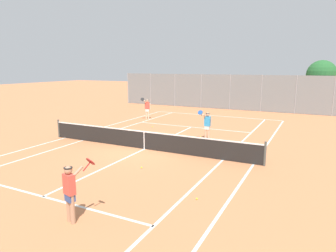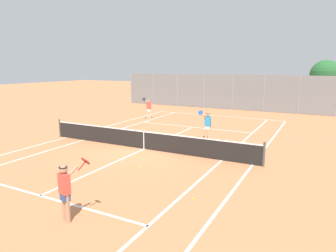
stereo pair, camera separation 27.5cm
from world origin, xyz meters
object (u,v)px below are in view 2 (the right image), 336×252
player_far_right (208,124)px  loose_tennis_ball_2 (140,167)px  loose_tennis_ball_4 (243,149)px  player_near_side (65,189)px  player_far_left (149,108)px  tennis_net (144,139)px  loose_tennis_ball_3 (193,199)px  loose_tennis_ball_1 (153,127)px  tree_behind_left (326,76)px  loose_tennis_ball_0 (201,137)px

player_far_right → loose_tennis_ball_2: bearing=-97.7°
loose_tennis_ball_4 → loose_tennis_ball_2: bearing=-123.4°
player_near_side → player_far_left: bearing=113.3°
player_far_right → loose_tennis_ball_4: size_ratio=26.88×
tennis_net → player_far_right: (2.22, 3.31, 0.42)m
loose_tennis_ball_3 → tennis_net: bearing=136.3°
tennis_net → loose_tennis_ball_3: bearing=-43.7°
loose_tennis_ball_3 → loose_tennis_ball_1: bearing=126.4°
player_far_left → tennis_net: bearing=-60.5°
player_far_right → player_far_left: bearing=145.9°
loose_tennis_ball_2 → loose_tennis_ball_1: bearing=116.6°
player_near_side → tree_behind_left: size_ratio=0.37×
loose_tennis_ball_1 → loose_tennis_ball_4: same height
tennis_net → player_far_right: player_far_right is taller
player_far_right → loose_tennis_ball_4: bearing=-25.6°
loose_tennis_ball_0 → loose_tennis_ball_2: size_ratio=1.00×
loose_tennis_ball_2 → loose_tennis_ball_3: bearing=-29.5°
player_far_right → loose_tennis_ball_2: (-0.80, -5.89, -0.89)m
loose_tennis_ball_0 → loose_tennis_ball_2: bearing=-92.2°
player_far_left → loose_tennis_ball_3: 15.15m
tennis_net → player_far_right: 4.01m
player_near_side → loose_tennis_ball_2: size_ratio=26.88×
player_far_left → loose_tennis_ball_1: bearing=-53.5°
loose_tennis_ball_0 → tennis_net: bearing=-113.8°
tennis_net → player_far_left: player_far_left is taller
tennis_net → loose_tennis_ball_1: tennis_net is taller
player_far_left → loose_tennis_ball_4: size_ratio=26.88×
loose_tennis_ball_4 → tree_behind_left: 18.29m
player_near_side → loose_tennis_ball_1: (-4.49, 12.36, -0.89)m
player_near_side → tennis_net: bearing=105.8°
tennis_net → loose_tennis_ball_3: tennis_net is taller
player_far_left → player_far_right: bearing=-34.1°
loose_tennis_ball_3 → player_near_side: bearing=-131.9°
loose_tennis_ball_1 → loose_tennis_ball_4: size_ratio=1.00×
player_far_right → loose_tennis_ball_3: bearing=-73.0°
loose_tennis_ball_0 → tree_behind_left: (6.30, 16.09, 3.28)m
player_far_right → tree_behind_left: size_ratio=0.37×
loose_tennis_ball_0 → tree_behind_left: bearing=68.6°
player_near_side → loose_tennis_ball_0: (-0.37, 10.96, -0.89)m
player_near_side → player_far_right: 10.51m
loose_tennis_ball_3 → tree_behind_left: 24.68m
player_near_side → player_far_left: same height
loose_tennis_ball_3 → player_far_right: bearing=107.0°
loose_tennis_ball_2 → loose_tennis_ball_3: (3.15, -1.78, 0.00)m
loose_tennis_ball_3 → loose_tennis_ball_4: bearing=90.0°
loose_tennis_ball_1 → loose_tennis_ball_4: bearing=-23.0°
loose_tennis_ball_1 → loose_tennis_ball_3: bearing=-53.6°
loose_tennis_ball_2 → loose_tennis_ball_0: bearing=87.8°
player_near_side → loose_tennis_ball_0: player_near_side is taller
player_far_right → loose_tennis_ball_0: (-0.56, 0.46, -0.89)m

